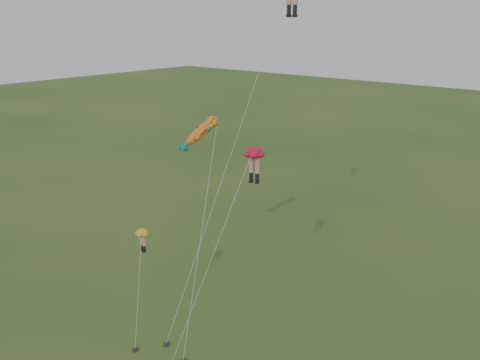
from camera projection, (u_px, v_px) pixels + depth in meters
The scene contains 4 objects.
ground at pixel (175, 353), 36.49m from camera, with size 300.00×300.00×0.00m, color #2C4D1B.
legs_kite_red_mid at pixel (253, 159), 32.00m from camera, with size 4.14×5.57×14.62m.
legs_kite_yellow at pixel (142, 239), 36.25m from camera, with size 1.44×2.53×8.27m.
fish_kite at pixel (202, 132), 37.94m from camera, with size 4.66×7.88×15.48m.
Camera 1 is at (23.51, -21.14, 22.19)m, focal length 40.00 mm.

